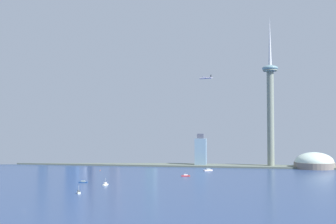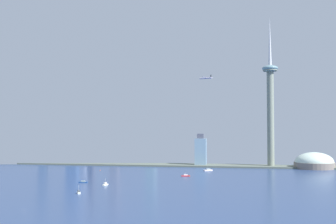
{
  "view_description": "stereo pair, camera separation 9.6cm",
  "coord_description": "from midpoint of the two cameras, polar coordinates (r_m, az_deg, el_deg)",
  "views": [
    {
      "loc": [
        226.85,
        -403.22,
        78.9
      ],
      "look_at": [
        39.77,
        538.71,
        118.71
      ],
      "focal_mm": 46.62,
      "sensor_mm": 36.0,
      "label": 1
    },
    {
      "loc": [
        226.95,
        -403.2,
        78.9
      ],
      "look_at": [
        39.77,
        538.71,
        118.71
      ],
      "focal_mm": 46.62,
      "sensor_mm": 36.0,
      "label": 2
    }
  ],
  "objects": [
    {
      "name": "waterfront_pier",
      "position": [
        981.43,
        -2.19,
        -6.88
      ],
      "size": [
        887.07,
        69.14,
        3.41
      ],
      "primitive_type": "cube",
      "color": "#5D675B",
      "rests_on": "ground"
    },
    {
      "name": "skyscraper_3",
      "position": [
        1131.2,
        -10.08,
        -2.51
      ],
      "size": [
        16.8,
        16.12,
        153.84
      ],
      "color": "slate",
      "rests_on": "ground"
    },
    {
      "name": "skyscraper_1",
      "position": [
        1059.83,
        -6.94,
        -1.76
      ],
      "size": [
        21.62,
        28.0,
        183.49
      ],
      "color": "gray",
      "rests_on": "ground"
    },
    {
      "name": "observation_tower",
      "position": [
        956.12,
        13.23,
        1.73
      ],
      "size": [
        33.74,
        33.74,
        324.2
      ],
      "color": "gray",
      "rests_on": "ground"
    },
    {
      "name": "skyscraper_0",
      "position": [
        1092.34,
        -11.12,
        -2.44
      ],
      "size": [
        20.38,
        22.57,
        153.75
      ],
      "color": "#A3ACC7",
      "rests_on": "ground"
    },
    {
      "name": "boat_3",
      "position": [
        673.85,
        -11.04,
        -8.97
      ],
      "size": [
        13.46,
        6.47,
        2.76
      ],
      "rotation": [
        0.0,
        0.0,
        3.27
      ],
      "color": "navy",
      "rests_on": "ground"
    },
    {
      "name": "skyscraper_4",
      "position": [
        959.67,
        4.29,
        -5.15
      ],
      "size": [
        24.54,
        20.39,
        70.89
      ],
      "color": "#81A3BB",
      "rests_on": "ground"
    },
    {
      "name": "boat_2",
      "position": [
        750.83,
        2.32,
        -8.3
      ],
      "size": [
        15.09,
        8.36,
        7.47
      ],
      "rotation": [
        0.0,
        0.0,
        0.33
      ],
      "color": "#B52A2F",
      "rests_on": "ground"
    },
    {
      "name": "skyscraper_6",
      "position": [
        1033.45,
        -2.21,
        -3.01
      ],
      "size": [
        20.92,
        27.79,
        141.21
      ],
      "color": "#89AEAD",
      "rests_on": "ground"
    },
    {
      "name": "skyscraper_5",
      "position": [
        1092.67,
        -15.99,
        -2.5
      ],
      "size": [
        17.23,
        13.29,
        149.55
      ],
      "color": "slate",
      "rests_on": "ground"
    },
    {
      "name": "boat_4",
      "position": [
        856.05,
        5.25,
        -7.55
      ],
      "size": [
        18.21,
        15.1,
        8.98
      ],
      "rotation": [
        0.0,
        0.0,
        0.58
      ],
      "color": "white",
      "rests_on": "ground"
    },
    {
      "name": "skyscraper_2",
      "position": [
        1049.32,
        -12.34,
        -3.13
      ],
      "size": [
        26.27,
        21.42,
        131.09
      ],
      "color": "#406093",
      "rests_on": "ground"
    },
    {
      "name": "channel_buoy_1",
      "position": [
        748.93,
        2.84,
        -8.31
      ],
      "size": [
        1.38,
        1.38,
        2.73
      ],
      "primitive_type": "cone",
      "color": "#E54C19",
      "rests_on": "ground"
    },
    {
      "name": "stadium_dome",
      "position": [
        947.97,
        18.57,
        -6.35
      ],
      "size": [
        81.73,
        81.73,
        41.12
      ],
      "color": "gray",
      "rests_on": "ground"
    },
    {
      "name": "channel_buoy_0",
      "position": [
        865.12,
        -8.87,
        -7.52
      ],
      "size": [
        1.73,
        1.73,
        1.75
      ],
      "primitive_type": "cone",
      "color": "#E54C19",
      "rests_on": "ground"
    },
    {
      "name": "boat_1",
      "position": [
        635.27,
        -8.19,
        -9.34
      ],
      "size": [
        4.51,
        13.38,
        10.02
      ],
      "rotation": [
        0.0,
        0.0,
        4.62
      ],
      "color": "white",
      "rests_on": "ground"
    },
    {
      "name": "ground_plane",
      "position": [
        469.34,
        -18.28,
        -11.93
      ],
      "size": [
        6000.0,
        6000.0,
        0.0
      ],
      "primitive_type": "plane",
      "color": "navy"
    },
    {
      "name": "airplane",
      "position": [
        927.13,
        4.94,
        4.44
      ],
      "size": [
        28.58,
        29.34,
        8.18
      ],
      "rotation": [
        0.0,
        0.0,
        2.77
      ],
      "color": "#B6B0CD"
    },
    {
      "name": "boat_0",
      "position": [
        561.79,
        -11.61,
        -10.25
      ],
      "size": [
        8.19,
        10.29,
        10.01
      ],
      "rotation": [
        0.0,
        0.0,
        2.12
      ],
      "color": "white",
      "rests_on": "ground"
    }
  ]
}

